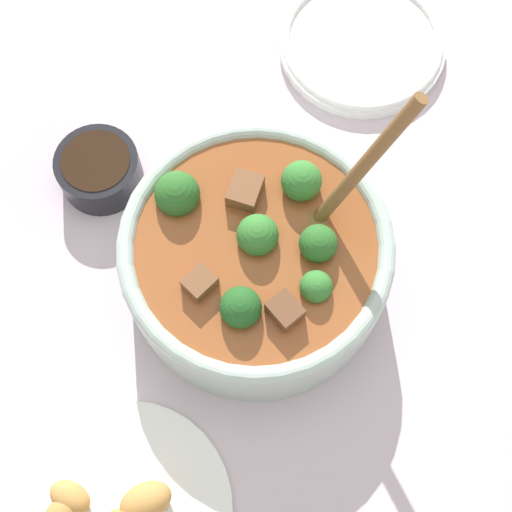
{
  "coord_description": "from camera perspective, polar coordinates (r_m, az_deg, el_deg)",
  "views": [
    {
      "loc": [
        0.05,
        -0.22,
        0.65
      ],
      "look_at": [
        0.0,
        0.0,
        0.06
      ],
      "focal_mm": 50.0,
      "sensor_mm": 36.0,
      "label": 1
    }
  ],
  "objects": [
    {
      "name": "condiment_bowl",
      "position": [
        0.73,
        -12.46,
        6.81
      ],
      "size": [
        0.08,
        0.08,
        0.04
      ],
      "color": "black",
      "rests_on": "ground_plane"
    },
    {
      "name": "empty_plate",
      "position": [
        0.82,
        8.48,
        16.47
      ],
      "size": [
        0.18,
        0.18,
        0.02
      ],
      "color": "white",
      "rests_on": "ground_plane"
    },
    {
      "name": "ground_plane",
      "position": [
        0.69,
        0.0,
        -1.66
      ],
      "size": [
        4.0,
        4.0,
        0.0
      ],
      "primitive_type": "plane",
      "color": "silver"
    },
    {
      "name": "stew_bowl",
      "position": [
        0.64,
        0.02,
        -0.13
      ],
      "size": [
        0.24,
        0.24,
        0.23
      ],
      "color": "#B2C6BC",
      "rests_on": "ground_plane"
    }
  ]
}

